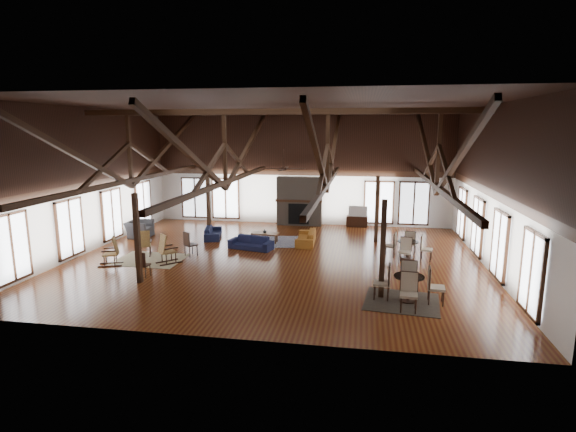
% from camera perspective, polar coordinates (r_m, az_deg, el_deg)
% --- Properties ---
extents(floor, '(16.00, 16.00, 0.00)m').
position_cam_1_polar(floor, '(18.03, -1.56, -5.48)').
color(floor, brown).
rests_on(floor, ground).
extents(ceiling, '(16.00, 14.00, 0.02)m').
position_cam_1_polar(ceiling, '(17.31, -1.67, 13.93)').
color(ceiling, black).
rests_on(ceiling, wall_back).
extents(wall_back, '(16.00, 0.02, 6.00)m').
position_cam_1_polar(wall_back, '(24.28, 1.60, 5.99)').
color(wall_back, silver).
rests_on(wall_back, floor).
extents(wall_front, '(16.00, 0.02, 6.00)m').
position_cam_1_polar(wall_front, '(10.72, -8.86, -0.48)').
color(wall_front, silver).
rests_on(wall_front, floor).
extents(wall_left, '(0.02, 14.00, 6.00)m').
position_cam_1_polar(wall_left, '(20.52, -24.17, 4.12)').
color(wall_left, silver).
rests_on(wall_left, floor).
extents(wall_right, '(0.02, 14.00, 6.00)m').
position_cam_1_polar(wall_right, '(17.71, 24.74, 3.14)').
color(wall_right, silver).
rests_on(wall_right, floor).
extents(roof_truss, '(15.60, 14.07, 3.14)m').
position_cam_1_polar(roof_truss, '(17.32, -1.63, 7.41)').
color(roof_truss, '#331D0E').
rests_on(roof_truss, wall_back).
extents(post_grid, '(8.16, 7.16, 3.05)m').
position_cam_1_polar(post_grid, '(17.65, -1.58, -0.73)').
color(post_grid, '#331D0E').
rests_on(post_grid, floor).
extents(fireplace, '(2.50, 0.69, 2.60)m').
position_cam_1_polar(fireplace, '(24.17, 1.47, 1.88)').
color(fireplace, '#63574B').
rests_on(fireplace, floor).
extents(ceiling_fan, '(1.60, 1.60, 0.75)m').
position_cam_1_polar(ceiling_fan, '(16.27, -0.57, 6.14)').
color(ceiling_fan, black).
rests_on(ceiling_fan, roof_truss).
extents(sofa_navy_front, '(2.02, 1.16, 0.56)m').
position_cam_1_polar(sofa_navy_front, '(19.49, -4.75, -3.40)').
color(sofa_navy_front, '#141839').
rests_on(sofa_navy_front, floor).
extents(sofa_navy_left, '(1.92, 1.12, 0.53)m').
position_cam_1_polar(sofa_navy_left, '(21.73, -9.48, -2.06)').
color(sofa_navy_left, '#151B3B').
rests_on(sofa_navy_left, floor).
extents(sofa_orange, '(2.07, 0.88, 0.59)m').
position_cam_1_polar(sofa_orange, '(20.33, 2.28, -2.71)').
color(sofa_orange, '#985A1D').
rests_on(sofa_orange, floor).
extents(coffee_table, '(1.27, 0.78, 0.46)m').
position_cam_1_polar(coffee_table, '(20.51, -2.88, -2.31)').
color(coffee_table, brown).
rests_on(coffee_table, floor).
extents(vase, '(0.19, 0.19, 0.17)m').
position_cam_1_polar(vase, '(20.46, -2.99, -1.93)').
color(vase, '#B2B2B2').
rests_on(vase, coffee_table).
extents(armchair, '(1.25, 1.11, 0.77)m').
position_cam_1_polar(armchair, '(22.74, -18.34, -1.57)').
color(armchair, '#2B2B2D').
rests_on(armchair, floor).
extents(side_table_lamp, '(0.42, 0.42, 1.08)m').
position_cam_1_polar(side_table_lamp, '(23.60, -18.32, -1.07)').
color(side_table_lamp, black).
rests_on(side_table_lamp, floor).
extents(rocking_chair_a, '(0.72, 0.92, 1.05)m').
position_cam_1_polar(rocking_chair_a, '(19.32, -17.74, -3.37)').
color(rocking_chair_a, olive).
rests_on(rocking_chair_a, floor).
extents(rocking_chair_b, '(0.97, 0.99, 1.17)m').
position_cam_1_polar(rocking_chair_b, '(17.91, -15.26, -4.16)').
color(rocking_chair_b, olive).
rests_on(rocking_chair_b, floor).
extents(rocking_chair_c, '(0.97, 0.74, 1.12)m').
position_cam_1_polar(rocking_chair_c, '(18.37, -21.37, -4.24)').
color(rocking_chair_c, olive).
rests_on(rocking_chair_c, floor).
extents(side_chair_a, '(0.61, 0.61, 1.03)m').
position_cam_1_polar(side_chair_a, '(18.70, -12.50, -3.25)').
color(side_chair_a, black).
rests_on(side_chair_a, floor).
extents(side_chair_b, '(0.40, 0.40, 0.92)m').
position_cam_1_polar(side_chair_b, '(16.52, -18.06, -5.65)').
color(side_chair_b, black).
rests_on(side_chair_b, floor).
extents(cafe_table_near, '(2.13, 2.13, 1.10)m').
position_cam_1_polar(cafe_table_near, '(14.08, 15.07, -8.29)').
color(cafe_table_near, black).
rests_on(cafe_table_near, floor).
extents(cafe_table_far, '(1.94, 1.94, 0.99)m').
position_cam_1_polar(cafe_table_far, '(18.62, 14.98, -3.74)').
color(cafe_table_far, black).
rests_on(cafe_table_far, floor).
extents(cup_near, '(0.12, 0.12, 0.09)m').
position_cam_1_polar(cup_near, '(13.91, 15.43, -7.31)').
color(cup_near, '#B2B2B2').
rests_on(cup_near, cafe_table_near).
extents(cup_far, '(0.14, 0.14, 0.10)m').
position_cam_1_polar(cup_far, '(18.60, 14.90, -2.90)').
color(cup_far, '#B2B2B2').
rests_on(cup_far, cafe_table_far).
extents(tv_console, '(1.11, 0.42, 0.55)m').
position_cam_1_polar(tv_console, '(24.20, 8.74, -0.67)').
color(tv_console, black).
rests_on(tv_console, floor).
extents(television, '(0.98, 0.20, 0.56)m').
position_cam_1_polar(television, '(24.09, 8.89, 0.63)').
color(television, '#B2B2B2').
rests_on(television, tv_console).
extents(rug_tan, '(2.63, 2.08, 0.01)m').
position_cam_1_polar(rug_tan, '(18.76, -17.13, -5.30)').
color(rug_tan, '#C0B386').
rests_on(rug_tan, floor).
extents(rug_navy, '(3.23, 2.62, 0.01)m').
position_cam_1_polar(rug_navy, '(20.77, -2.74, -3.26)').
color(rug_navy, '#1B204D').
rests_on(rug_navy, floor).
extents(rug_dark, '(2.39, 2.21, 0.01)m').
position_cam_1_polar(rug_dark, '(14.16, 14.24, -10.48)').
color(rug_dark, black).
rests_on(rug_dark, floor).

